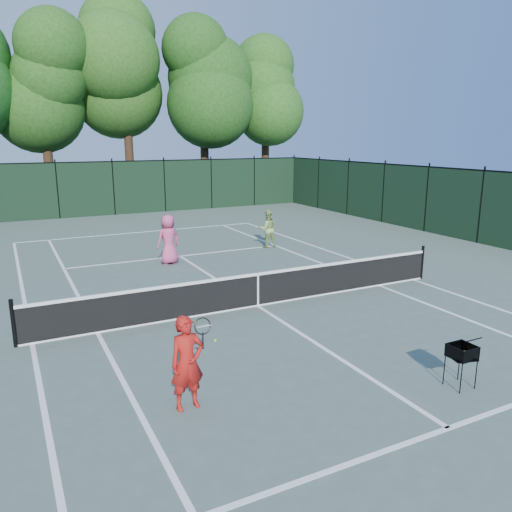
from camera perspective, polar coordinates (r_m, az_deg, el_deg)
name	(u,v)px	position (r m, az deg, el deg)	size (l,w,h in m)	color
ground	(258,306)	(13.26, 0.20, -5.74)	(90.00, 90.00, 0.00)	#4B5C52
sideline_doubles_left	(32,344)	(11.95, -24.21, -9.14)	(0.10, 23.77, 0.01)	white
sideline_doubles_right	(413,280)	(16.39, 17.53, -2.60)	(0.10, 23.77, 0.01)	white
sideline_singles_left	(98,333)	(12.06, -17.66, -8.37)	(0.10, 23.77, 0.01)	white
sideline_singles_right	(379,285)	(15.49, 13.89, -3.29)	(0.10, 23.77, 0.01)	white
baseline_far	(142,232)	(24.12, -12.85, 2.69)	(10.97, 0.10, 0.01)	white
service_line_near	(448,428)	(8.61, 21.14, -17.87)	(8.23, 0.10, 0.01)	white
service_line_far	(180,256)	(18.95, -8.69, 0.00)	(8.23, 0.10, 0.01)	white
center_service_line	(258,306)	(13.25, 0.20, -5.72)	(0.10, 12.80, 0.01)	white
tennis_net	(258,289)	(13.11, 0.20, -3.77)	(11.69, 0.09, 1.06)	black
fence_far	(114,189)	(29.83, -15.96, 7.41)	(24.00, 0.05, 3.00)	black
tree_2	(41,78)	(33.22, -23.40, 18.20)	(6.00, 6.00, 12.40)	black
tree_3	(124,61)	(34.63, -14.86, 20.71)	(7.00, 7.00, 14.45)	black
tree_4	(203,79)	(35.33, -6.10, 19.49)	(6.20, 6.20, 12.97)	black
tree_5	(266,89)	(37.82, 1.10, 18.50)	(5.80, 5.80, 12.23)	black
coach	(187,363)	(8.32, -7.86, -11.99)	(0.88, 0.64, 1.59)	#AF1814
player_pink	(169,239)	(17.70, -9.97, 1.89)	(0.96, 0.73, 1.75)	#CA4778
player_green	(268,229)	(20.16, 1.34, 3.15)	(0.83, 0.69, 1.52)	#90B259
ball_hopper	(462,352)	(9.65, 22.48, -10.11)	(0.51, 0.51, 0.79)	black
loose_ball_midcourt	(215,341)	(11.05, -4.68, -9.61)	(0.07, 0.07, 0.07)	#BDCF2A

